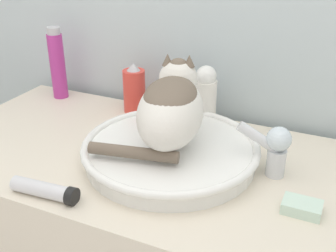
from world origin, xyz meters
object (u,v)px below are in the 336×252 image
(lotion_bottle_white, at_px, (205,96))
(soap_bar, at_px, (302,207))
(faucet, at_px, (275,147))
(shampoo_bottle_tall, at_px, (57,64))
(spray_bottle_trigger, at_px, (134,90))
(cream_tube, at_px, (45,190))
(cat, at_px, (171,106))
(soap_pump_bottle, at_px, (174,96))

(lotion_bottle_white, height_order, soap_bar, lotion_bottle_white)
(faucet, bearing_deg, shampoo_bottle_tall, -24.20)
(faucet, xyz_separation_m, shampoo_bottle_tall, (-0.75, 0.19, 0.04))
(lotion_bottle_white, relative_size, soap_bar, 2.27)
(spray_bottle_trigger, bearing_deg, cream_tube, -84.81)
(cat, distance_m, soap_pump_bottle, 0.25)
(lotion_bottle_white, bearing_deg, cream_tube, -111.23)
(cat, relative_size, soap_pump_bottle, 1.67)
(soap_pump_bottle, relative_size, cream_tube, 1.12)
(lotion_bottle_white, xyz_separation_m, soap_bar, (0.32, -0.30, -0.08))
(faucet, height_order, lotion_bottle_white, lotion_bottle_white)
(lotion_bottle_white, relative_size, soap_pump_bottle, 1.02)
(cat, relative_size, faucet, 2.26)
(soap_pump_bottle, bearing_deg, cat, -68.32)
(cat, height_order, faucet, cat)
(faucet, relative_size, lotion_bottle_white, 0.73)
(soap_pump_bottle, height_order, soap_bar, soap_pump_bottle)
(faucet, relative_size, spray_bottle_trigger, 0.84)
(faucet, relative_size, soap_pump_bottle, 0.74)
(shampoo_bottle_tall, bearing_deg, cat, -23.57)
(shampoo_bottle_tall, distance_m, cream_tube, 0.59)
(spray_bottle_trigger, bearing_deg, soap_pump_bottle, 0.00)
(cat, distance_m, shampoo_bottle_tall, 0.55)
(soap_pump_bottle, bearing_deg, shampoo_bottle_tall, -180.00)
(spray_bottle_trigger, xyz_separation_m, cream_tube, (0.04, -0.48, -0.05))
(shampoo_bottle_tall, bearing_deg, soap_bar, -20.01)
(cat, bearing_deg, soap_bar, -117.86)
(faucet, distance_m, shampoo_bottle_tall, 0.77)
(faucet, relative_size, cream_tube, 0.82)
(lotion_bottle_white, height_order, shampoo_bottle_tall, shampoo_bottle_tall)
(spray_bottle_trigger, distance_m, cream_tube, 0.48)
(soap_pump_bottle, xyz_separation_m, cream_tube, (-0.09, -0.48, -0.05))
(faucet, bearing_deg, soap_pump_bottle, -39.69)
(cat, distance_m, spray_bottle_trigger, 0.32)
(cream_tube, xyz_separation_m, soap_bar, (0.51, 0.18, -0.01))
(lotion_bottle_white, relative_size, cream_tube, 1.13)
(soap_pump_bottle, distance_m, cream_tube, 0.49)
(cat, bearing_deg, faucet, -96.19)
(shampoo_bottle_tall, xyz_separation_m, soap_bar, (0.84, -0.30, -0.10))
(soap_pump_bottle, bearing_deg, cream_tube, -100.71)
(cat, relative_size, spray_bottle_trigger, 1.89)
(lotion_bottle_white, xyz_separation_m, cream_tube, (-0.19, -0.48, -0.07))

